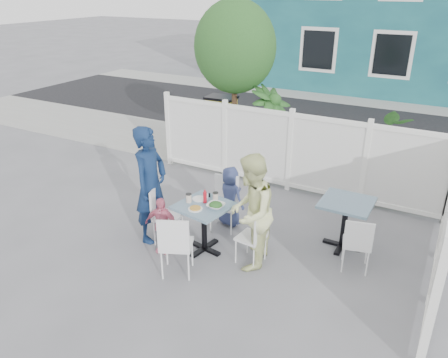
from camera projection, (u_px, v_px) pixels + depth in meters
The scene contains 30 objects.
ground at pixel (228, 244), 7.03m from camera, with size 80.00×80.00×0.00m, color slate.
near_sidewalk at pixel (305, 165), 10.07m from camera, with size 24.00×2.60×0.01m, color gray.
street at pixel (346, 124), 13.04m from camera, with size 24.00×5.00×0.01m, color black.
far_sidewalk at pixel (368, 101), 15.52m from camera, with size 24.00×1.60×0.01m, color gray.
building at pixel (384, 7), 17.23m from camera, with size 11.00×6.00×6.00m.
fence_back at pixel (290, 153), 8.59m from camera, with size 5.86×0.08×1.60m.
fence_right at pixel (445, 231), 5.88m from camera, with size 0.08×3.66×1.60m.
tree at pixel (235, 47), 9.31m from camera, with size 1.80×1.62×3.59m.
utility_cabinet at pixel (221, 123), 10.99m from camera, with size 0.67×0.48×1.24m, color gold.
potted_shrub_a at pixel (269, 130), 9.41m from camera, with size 1.05×1.05×1.88m, color #204C1E.
potted_shrub_b at pixel (375, 158), 8.41m from camera, with size 1.38×1.20×1.54m, color #204C1E.
main_table at pixel (204, 215), 6.64m from camera, with size 0.87×0.87×0.79m.
spare_table at pixel (346, 212), 6.72m from camera, with size 0.77×0.77×0.80m.
chair_left at pixel (163, 210), 6.92m from camera, with size 0.51×0.52×0.94m.
chair_right at pixel (255, 234), 6.36m from camera, with size 0.41×0.42×0.85m.
chair_back at pixel (225, 199), 7.32m from camera, with size 0.49×0.48×0.92m.
chair_near at pixel (175, 242), 6.04m from camera, with size 0.57×0.57×0.97m.
chair_spare at pixel (357, 241), 6.17m from camera, with size 0.47×0.46×0.86m.
man at pixel (151, 185), 6.84m from camera, with size 0.69×0.46×1.90m, color #102448.
woman at pixel (251, 212), 6.19m from camera, with size 0.84×0.66×1.73m, color #CAD754.
boy at pixel (230, 196), 7.42m from camera, with size 0.52×0.34×1.06m, color navy.
toddler at pixel (162, 225), 6.67m from camera, with size 0.54×0.22×0.92m, color #DE6D8B.
plate_main at pixel (195, 209), 6.43m from camera, with size 0.22×0.22×0.01m, color white.
plate_side at pixel (199, 199), 6.74m from camera, with size 0.21×0.21×0.01m, color white.
salad_bowl at pixel (216, 206), 6.47m from camera, with size 0.26×0.26×0.06m, color white.
coffee_cup_a at pixel (189, 198), 6.62m from camera, with size 0.09×0.09×0.13m, color beige.
coffee_cup_b at pixel (215, 197), 6.67m from camera, with size 0.08×0.08×0.13m, color beige.
ketchup_bottle at pixel (205, 197), 6.60m from camera, with size 0.06×0.06×0.18m, color #B5111F.
salt_shaker at pixel (207, 196), 6.77m from camera, with size 0.03×0.03×0.07m, color white.
pepper_shaker at pixel (209, 195), 6.79m from camera, with size 0.03×0.03×0.07m, color black.
Camera 1 is at (2.81, -5.28, 3.83)m, focal length 35.00 mm.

